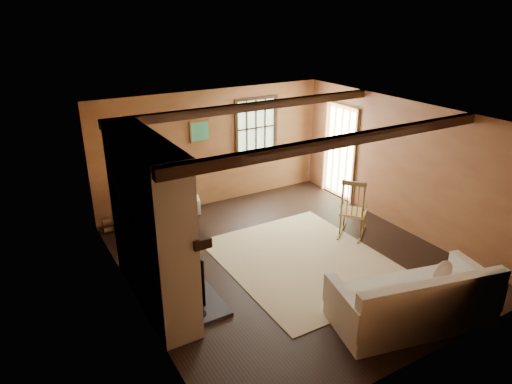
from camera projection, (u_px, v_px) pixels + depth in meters
ground at (287, 258)px, 7.62m from camera, size 5.50×5.50×0.00m
room_envelope at (292, 159)px, 7.31m from camera, size 5.02×5.52×2.44m
fireplace at (152, 230)px, 6.16m from camera, size 1.02×2.30×2.40m
rug at (303, 260)px, 7.55m from camera, size 2.50×3.00×0.01m
rocking_chair at (353, 211)px, 8.27m from camera, size 0.88×0.82×1.10m
sofa at (414, 303)px, 5.96m from camera, size 2.28×1.40×0.86m
firewood_pile at (123, 223)px, 8.56m from camera, size 0.74×0.13×0.27m
laundry_basket at (187, 205)px, 9.26m from camera, size 0.59×0.50×0.30m
basket_pillow at (187, 194)px, 9.16m from camera, size 0.45×0.36×0.22m
armchair at (161, 207)px, 8.56m from camera, size 1.24×1.25×0.82m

